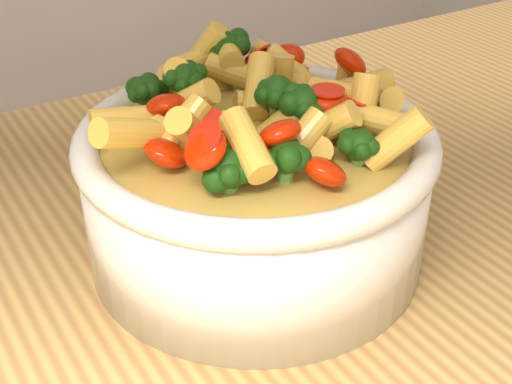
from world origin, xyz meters
TOP-DOWN VIEW (x-y plane):
  - table at (0.00, 0.00)m, footprint 1.20×0.80m
  - serving_bowl at (-0.05, 0.06)m, footprint 0.25×0.25m
  - pasta_salad at (-0.05, 0.06)m, footprint 0.20×0.20m

SIDE VIEW (x-z plane):
  - table at x=0.00m, z-range 0.35..1.25m
  - serving_bowl at x=-0.05m, z-range 0.90..1.01m
  - pasta_salad at x=-0.05m, z-range 1.00..1.04m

